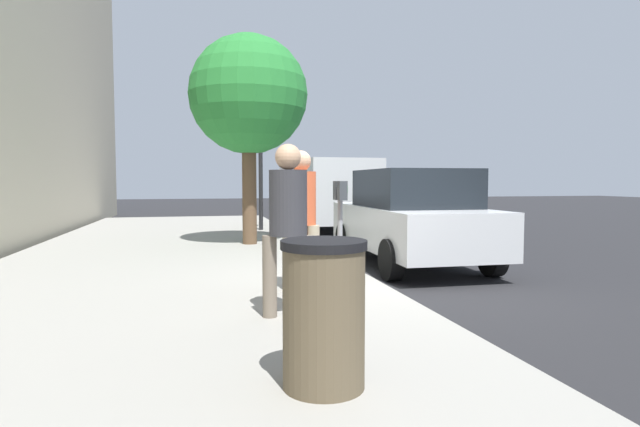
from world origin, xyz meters
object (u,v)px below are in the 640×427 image
parked_sedan_near (410,217)px  parked_van_far (325,191)px  parking_meter (340,210)px  street_tree (249,96)px  trash_bin (324,314)px  pedestrian_at_meter (301,208)px  traffic_signal (264,146)px  pedestrian_bystander (288,215)px

parked_sedan_near → parked_van_far: (6.62, -0.00, 0.36)m
parking_meter → street_tree: bearing=9.4°
parking_meter → street_tree: (4.75, 0.79, 2.28)m
parked_sedan_near → trash_bin: (-5.46, 2.99, -0.24)m
parking_meter → street_tree: 5.33m
pedestrian_at_meter → street_tree: bearing=46.6°
parked_van_far → traffic_signal: traffic_signal is taller
traffic_signal → street_tree: bearing=167.2°
pedestrian_at_meter → parked_sedan_near: bearing=-1.7°
street_tree → parked_van_far: bearing=-34.7°
pedestrian_bystander → pedestrian_at_meter: bearing=-1.9°
parked_sedan_near → pedestrian_at_meter: bearing=133.6°
traffic_signal → parked_van_far: bearing=-71.5°
pedestrian_at_meter → traffic_signal: size_ratio=0.50×
pedestrian_bystander → traffic_signal: bearing=9.5°
pedestrian_at_meter → traffic_signal: traffic_signal is taller
parking_meter → trash_bin: (-3.40, 1.06, -0.51)m
pedestrian_at_meter → parked_van_far: parked_van_far is taller
parked_van_far → trash_bin: parked_van_far is taller
pedestrian_bystander → traffic_signal: (9.59, -0.94, 1.37)m
parking_meter → parked_van_far: 8.89m
pedestrian_bystander → street_tree: (6.33, -0.20, 2.24)m
parked_sedan_near → street_tree: (2.69, 2.72, 2.55)m
trash_bin → street_tree: bearing=-1.9°
pedestrian_bystander → parked_van_far: (10.25, -2.92, 0.05)m
parked_van_far → street_tree: bearing=145.3°
pedestrian_bystander → parked_van_far: 10.66m
pedestrian_bystander → street_tree: street_tree is taller
pedestrian_bystander → parked_sedan_near: size_ratio=0.40×
parking_meter → traffic_signal: size_ratio=0.39×
pedestrian_at_meter → street_tree: size_ratio=0.39×
parking_meter → pedestrian_bystander: (-1.57, 0.99, 0.04)m
pedestrian_bystander → trash_bin: bearing=-167.1°
parked_sedan_near → traffic_signal: 6.50m
pedestrian_bystander → trash_bin: size_ratio=1.77×
street_tree → traffic_signal: (3.26, -0.74, -0.87)m
traffic_signal → trash_bin: traffic_signal is taller
street_tree → trash_bin: size_ratio=4.59×
pedestrian_at_meter → parked_van_far: (9.05, -2.55, 0.04)m
street_tree → trash_bin: bearing=178.1°
pedestrian_bystander → traffic_signal: traffic_signal is taller
parked_sedan_near → parked_van_far: size_ratio=0.85×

